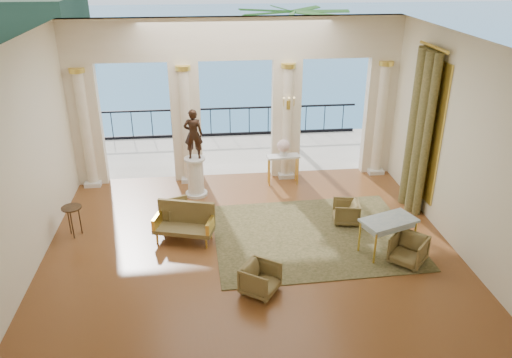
{
  "coord_description": "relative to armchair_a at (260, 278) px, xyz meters",
  "views": [
    {
      "loc": [
        -0.89,
        -9.51,
        6.05
      ],
      "look_at": [
        0.2,
        0.6,
        1.37
      ],
      "focal_mm": 35.0,
      "sensor_mm": 36.0,
      "label": 1
    }
  ],
  "objects": [
    {
      "name": "terrace",
      "position": [
        -0.04,
        7.47,
        -0.38
      ],
      "size": [
        10.0,
        3.6,
        0.1
      ],
      "primitive_type": "cube",
      "color": "#B1A594",
      "rests_on": "ground"
    },
    {
      "name": "armchair_a",
      "position": [
        0.0,
        0.0,
        0.0
      ],
      "size": [
        0.86,
        0.87,
        0.66
      ],
      "primitive_type": "imported",
      "rotation": [
        0.0,
        0.0,
        0.97
      ],
      "color": "#4F421D",
      "rests_on": "ground"
    },
    {
      "name": "side_table",
      "position": [
        -4.04,
        2.57,
        0.3
      ],
      "size": [
        0.45,
        0.45,
        0.74
      ],
      "color": "black",
      "rests_on": "ground"
    },
    {
      "name": "armchair_c",
      "position": [
        2.38,
        2.5,
        -0.02
      ],
      "size": [
        0.66,
        0.69,
        0.62
      ],
      "primitive_type": "imported",
      "rotation": [
        0.0,
        0.0,
        -1.74
      ],
      "color": "#4F421D",
      "rests_on": "ground"
    },
    {
      "name": "pedestal",
      "position": [
        -1.24,
        4.39,
        0.19
      ],
      "size": [
        0.59,
        0.59,
        1.08
      ],
      "color": "silver",
      "rests_on": "ground"
    },
    {
      "name": "palm_tree",
      "position": [
        1.96,
        8.27,
        3.76
      ],
      "size": [
        2.0,
        2.0,
        4.5
      ],
      "color": "#4C3823",
      "rests_on": "terrace"
    },
    {
      "name": "urn",
      "position": [
        1.2,
        4.87,
        0.79
      ],
      "size": [
        0.36,
        0.36,
        0.47
      ],
      "color": "white",
      "rests_on": "console_table"
    },
    {
      "name": "window_frame",
      "position": [
        4.43,
        3.17,
        1.77
      ],
      "size": [
        0.04,
        1.6,
        3.4
      ],
      "primitive_type": "cube",
      "color": "#E7C34C",
      "rests_on": "room_walls"
    },
    {
      "name": "sea",
      "position": [
        -0.04,
        61.67,
        -6.33
      ],
      "size": [
        160.0,
        160.0,
        0.0
      ],
      "primitive_type": "plane",
      "color": "#215C89",
      "rests_on": "ground"
    },
    {
      "name": "armchair_d",
      "position": [
        -1.64,
        2.78,
        0.02
      ],
      "size": [
        0.83,
        0.85,
        0.69
      ],
      "primitive_type": "imported",
      "rotation": [
        0.0,
        0.0,
        1.93
      ],
      "color": "#4F421D",
      "rests_on": "ground"
    },
    {
      "name": "floor",
      "position": [
        -0.04,
        1.67,
        -0.33
      ],
      "size": [
        9.0,
        9.0,
        0.0
      ],
      "primitive_type": "plane",
      "color": "#533416",
      "rests_on": "ground"
    },
    {
      "name": "wall_sconce",
      "position": [
        1.36,
        5.18,
        1.9
      ],
      "size": [
        0.3,
        0.11,
        0.33
      ],
      "color": "#E7C34C",
      "rests_on": "arcade"
    },
    {
      "name": "settee",
      "position": [
        -1.48,
        2.15,
        0.11
      ],
      "size": [
        1.44,
        0.92,
        0.88
      ],
      "rotation": [
        0.0,
        0.0,
        -0.28
      ],
      "color": "#4F421D",
      "rests_on": "ground"
    },
    {
      "name": "armchair_b",
      "position": [
        3.22,
        0.67,
        0.01
      ],
      "size": [
        0.91,
        0.91,
        0.69
      ],
      "primitive_type": "imported",
      "rotation": [
        0.0,
        0.0,
        -0.76
      ],
      "color": "#4F421D",
      "rests_on": "ground"
    },
    {
      "name": "arcade",
      "position": [
        -0.04,
        5.49,
        2.25
      ],
      "size": [
        9.0,
        0.56,
        4.5
      ],
      "color": "beige",
      "rests_on": "ground"
    },
    {
      "name": "console_table",
      "position": [
        1.2,
        4.87,
        0.38
      ],
      "size": [
        0.92,
        0.41,
        0.85
      ],
      "rotation": [
        0.0,
        0.0,
        0.07
      ],
      "color": "silver",
      "rests_on": "ground"
    },
    {
      "name": "game_table",
      "position": [
        2.91,
        1.13,
        0.39
      ],
      "size": [
        1.32,
        1.0,
        0.81
      ],
      "rotation": [
        0.0,
        0.0,
        0.35
      ],
      "color": "#91AAB5",
      "rests_on": "ground"
    },
    {
      "name": "curtain",
      "position": [
        4.25,
        3.17,
        1.69
      ],
      "size": [
        0.33,
        1.4,
        4.09
      ],
      "color": "brown",
      "rests_on": "ground"
    },
    {
      "name": "room_walls",
      "position": [
        -0.04,
        0.55,
        2.55
      ],
      "size": [
        9.0,
        9.0,
        9.0
      ],
      "color": "white",
      "rests_on": "ground"
    },
    {
      "name": "rug",
      "position": [
        1.46,
        1.94,
        -0.32
      ],
      "size": [
        4.65,
        3.68,
        0.02
      ],
      "primitive_type": "cube",
      "rotation": [
        0.0,
        0.0,
        0.03
      ],
      "color": "#2F3619",
      "rests_on": "ground"
    },
    {
      "name": "headland",
      "position": [
        -30.04,
        71.67,
        -3.33
      ],
      "size": [
        22.0,
        18.0,
        6.0
      ],
      "primitive_type": "cube",
      "color": "black",
      "rests_on": "sea"
    },
    {
      "name": "balustrade",
      "position": [
        -0.04,
        9.07,
        0.08
      ],
      "size": [
        9.0,
        0.06,
        1.03
      ],
      "color": "black",
      "rests_on": "terrace"
    },
    {
      "name": "statue",
      "position": [
        -1.24,
        4.39,
        1.41
      ],
      "size": [
        0.5,
        0.34,
        1.33
      ],
      "primitive_type": "imported",
      "rotation": [
        0.0,
        0.0,
        3.09
      ],
      "color": "black",
      "rests_on": "pedestal"
    }
  ]
}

